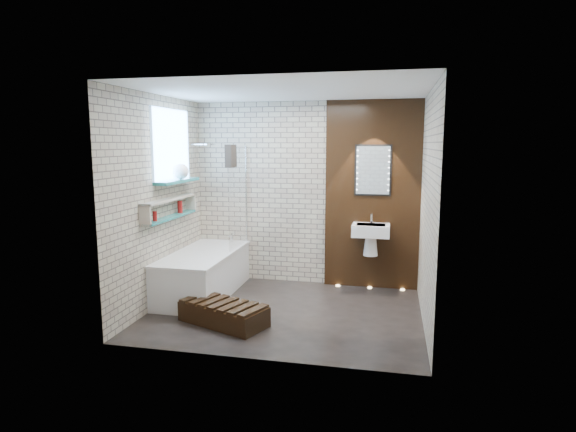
% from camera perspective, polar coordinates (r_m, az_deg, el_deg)
% --- Properties ---
extents(ground, '(3.20, 3.20, 0.00)m').
position_cam_1_polar(ground, '(5.86, -0.32, -11.41)').
color(ground, black).
rests_on(ground, ground).
extents(room_shell, '(3.24, 3.20, 2.60)m').
position_cam_1_polar(room_shell, '(5.55, -0.33, 1.30)').
color(room_shell, '#A29381').
rests_on(room_shell, ground).
extents(walnut_panel, '(1.30, 0.06, 2.60)m').
position_cam_1_polar(walnut_panel, '(6.68, 10.06, 2.42)').
color(walnut_panel, black).
rests_on(walnut_panel, ground).
extents(clerestory_window, '(0.18, 1.00, 0.94)m').
position_cam_1_polar(clerestory_window, '(6.36, -13.67, 7.43)').
color(clerestory_window, '#7FADE0').
rests_on(clerestory_window, room_shell).
extents(display_niche, '(0.14, 1.30, 0.26)m').
position_cam_1_polar(display_niche, '(6.21, -13.92, 0.91)').
color(display_niche, '#217A7C').
rests_on(display_niche, room_shell).
extents(bathtub, '(0.79, 1.74, 0.70)m').
position_cam_1_polar(bathtub, '(6.54, -10.05, -6.73)').
color(bathtub, white).
rests_on(bathtub, ground).
extents(bath_screen, '(0.01, 0.78, 1.40)m').
position_cam_1_polar(bath_screen, '(6.64, -5.99, 2.29)').
color(bath_screen, white).
rests_on(bath_screen, bathtub).
extents(towel, '(0.09, 0.23, 0.30)m').
position_cam_1_polar(towel, '(6.34, -6.86, 7.14)').
color(towel, black).
rests_on(towel, bath_screen).
extents(shower_head, '(0.18, 0.18, 0.02)m').
position_cam_1_polar(shower_head, '(6.80, -9.41, 8.45)').
color(shower_head, silver).
rests_on(shower_head, room_shell).
extents(washbasin, '(0.50, 0.36, 0.58)m').
position_cam_1_polar(washbasin, '(6.56, 9.88, -2.20)').
color(washbasin, white).
rests_on(washbasin, walnut_panel).
extents(led_mirror, '(0.50, 0.02, 0.70)m').
position_cam_1_polar(led_mirror, '(6.62, 10.13, 5.40)').
color(led_mirror, black).
rests_on(led_mirror, walnut_panel).
extents(walnut_step, '(1.09, 0.78, 0.22)m').
position_cam_1_polar(walnut_step, '(5.52, -7.73, -11.55)').
color(walnut_step, black).
rests_on(walnut_step, ground).
extents(niche_bottles, '(0.07, 0.75, 0.16)m').
position_cam_1_polar(niche_bottles, '(6.28, -13.61, 0.77)').
color(niche_bottles, maroon).
rests_on(niche_bottles, display_niche).
extents(sill_vases, '(0.20, 0.20, 0.20)m').
position_cam_1_polar(sill_vases, '(6.42, -12.69, 5.23)').
color(sill_vases, white).
rests_on(sill_vases, clerestory_window).
extents(floor_uplights, '(0.96, 0.06, 0.01)m').
position_cam_1_polar(floor_uplights, '(6.87, 9.75, -8.44)').
color(floor_uplights, '#FFD899').
rests_on(floor_uplights, ground).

